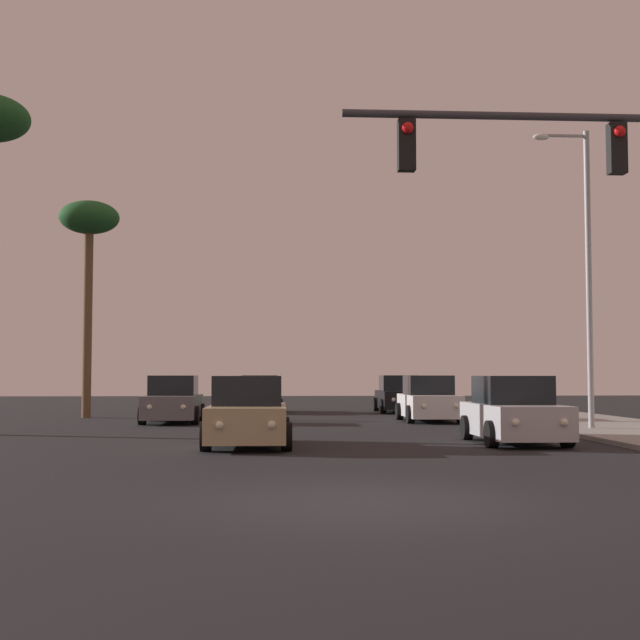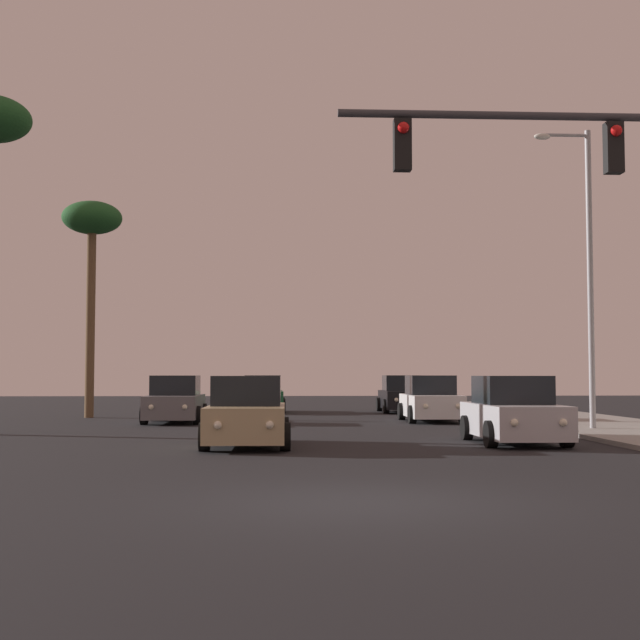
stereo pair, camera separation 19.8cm
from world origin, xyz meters
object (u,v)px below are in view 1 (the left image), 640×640
Objects in this scene: car_black at (399,395)px; car_grey at (173,401)px; car_tan at (248,414)px; car_white at (429,401)px; palm_tree_mid at (89,229)px; car_silver at (513,413)px; street_lamp at (584,262)px; car_green at (260,396)px.

car_black is 12.51m from car_grey.
car_tan is 12.71m from car_white.
car_tan is 0.50× the size of palm_tree_mid.
car_silver and car_black have the same top height.
street_lamp is (3.54, -14.24, 4.36)m from car_black.
street_lamp is at bearing 123.85° from car_green.
car_grey is at bearing -45.42° from palm_tree_mid.
car_tan is 0.48× the size of street_lamp.
car_tan is at bearing -65.30° from palm_tree_mid.
car_grey and car_green have the same top height.
palm_tree_mid reaches higher than car_tan.
car_silver is (6.61, 0.58, 0.00)m from car_tan.
palm_tree_mid reaches higher than car_green.
car_tan is at bearing 60.74° from car_white.
car_green is 17.99m from street_lamp.
car_silver is 0.50× the size of palm_tree_mid.
car_silver is at bearing -129.03° from street_lamp.
car_silver and car_grey have the same top height.
palm_tree_mid reaches higher than car_silver.
car_black is at bearing 103.97° from street_lamp.
car_black is (6.47, 19.02, 0.00)m from car_tan.
car_white is at bearing -88.90° from car_silver.
car_tan and car_silver have the same top height.
car_silver is 19.68m from car_green.
car_green is at bearing -51.70° from car_white.
car_tan is 20.09m from car_black.
car_green is (-6.35, 0.14, 0.00)m from car_black.
car_silver is 20.51m from palm_tree_mid.
car_tan is 1.00× the size of car_white.
car_black is (-0.13, 18.44, 0.00)m from car_silver.
palm_tree_mid reaches higher than car_grey.
car_tan is 6.63m from car_silver.
palm_tree_mid is at bearing -45.09° from car_grey.
car_tan is 1.00× the size of car_grey.
palm_tree_mid is (-13.33, 14.03, 6.79)m from car_silver.
car_silver is at bearing 108.56° from car_green.
car_white is 1.00× the size of car_green.
car_grey is at bearing 2.57° from car_white.
car_tan is 1.00× the size of car_green.
car_grey is 14.85m from street_lamp.
car_silver is 0.48× the size of street_lamp.
car_grey is at bearing 155.28° from street_lamp.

